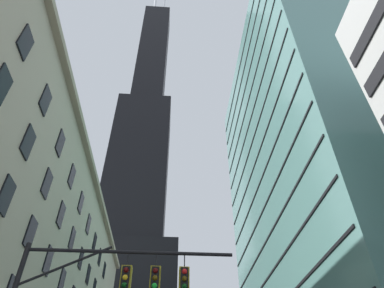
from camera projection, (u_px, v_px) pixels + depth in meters
The scene contains 2 objects.
dark_skyscraper at pixel (135, 204), 102.22m from camera, with size 26.20×26.20×187.66m.
glass_office_midrise at pixel (307, 176), 49.10m from camera, with size 14.42×39.82×59.86m.
Camera 1 is at (-1.07, -10.14, 1.52)m, focal length 31.93 mm.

